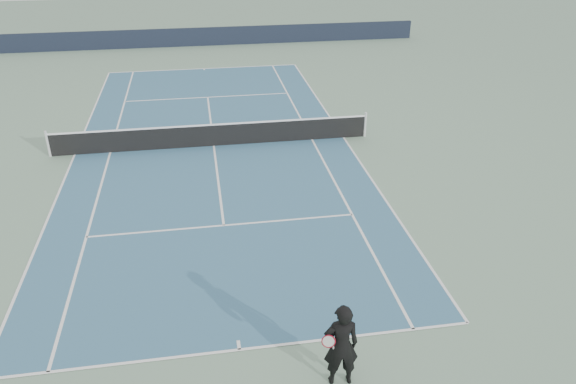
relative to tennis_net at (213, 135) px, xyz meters
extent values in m
plane|color=slate|center=(0.00, 0.00, -0.50)|extent=(80.00, 80.00, 0.00)
cube|color=#35617D|center=(0.00, 0.00, -0.50)|extent=(10.97, 23.77, 0.01)
cylinder|color=silver|center=(-6.40, 0.00, 0.03)|extent=(0.10, 0.10, 1.07)
cylinder|color=silver|center=(6.40, 0.00, 0.03)|extent=(0.10, 0.10, 1.07)
cube|color=black|center=(0.00, 0.00, -0.04)|extent=(12.80, 0.03, 0.90)
cube|color=white|center=(0.00, 0.00, 0.43)|extent=(12.80, 0.04, 0.06)
cube|color=black|center=(0.00, 17.88, 0.10)|extent=(30.00, 0.25, 1.20)
imported|color=black|center=(2.00, -13.13, 0.49)|extent=(0.79, 0.58, 1.99)
torus|color=maroon|center=(1.72, -13.18, 0.68)|extent=(0.34, 0.18, 0.36)
cylinder|color=white|center=(1.72, -13.18, 0.68)|extent=(0.29, 0.14, 0.32)
cylinder|color=white|center=(1.84, -13.15, 0.42)|extent=(0.08, 0.13, 0.27)
camera|label=1|loc=(-0.48, -21.46, 8.53)|focal=35.00mm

